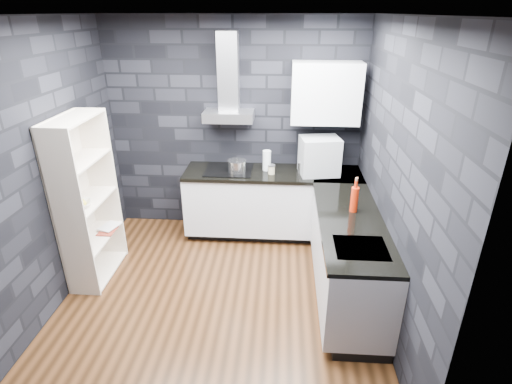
# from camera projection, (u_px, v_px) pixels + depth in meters

# --- Properties ---
(ground) EXTENTS (3.20, 3.20, 0.00)m
(ground) POSITION_uv_depth(u_px,v_px,m) (220.00, 295.00, 4.19)
(ground) COLOR #472813
(ceiling) EXTENTS (3.20, 3.20, 0.00)m
(ceiling) POSITION_uv_depth(u_px,v_px,m) (207.00, 14.00, 3.07)
(ceiling) COLOR silver
(wall_back) EXTENTS (3.20, 0.05, 2.70)m
(wall_back) POSITION_uv_depth(u_px,v_px,m) (235.00, 129.00, 5.11)
(wall_back) COLOR black
(wall_back) RESTS_ON ground
(wall_front) EXTENTS (3.20, 0.05, 2.70)m
(wall_front) POSITION_uv_depth(u_px,v_px,m) (165.00, 290.00, 2.16)
(wall_front) COLOR black
(wall_front) RESTS_ON ground
(wall_left) EXTENTS (0.05, 3.20, 2.70)m
(wall_left) POSITION_uv_depth(u_px,v_px,m) (43.00, 172.00, 3.74)
(wall_left) COLOR black
(wall_left) RESTS_ON ground
(wall_right) EXTENTS (0.05, 3.20, 2.70)m
(wall_right) POSITION_uv_depth(u_px,v_px,m) (396.00, 181.00, 3.53)
(wall_right) COLOR black
(wall_right) RESTS_ON ground
(toekick_back) EXTENTS (2.18, 0.50, 0.10)m
(toekick_back) POSITION_uv_depth(u_px,v_px,m) (272.00, 229.00, 5.36)
(toekick_back) COLOR black
(toekick_back) RESTS_ON ground
(toekick_right) EXTENTS (0.50, 1.78, 0.10)m
(toekick_right) POSITION_uv_depth(u_px,v_px,m) (348.00, 291.00, 4.18)
(toekick_right) COLOR black
(toekick_right) RESTS_ON ground
(counter_back_cab) EXTENTS (2.20, 0.60, 0.76)m
(counter_back_cab) POSITION_uv_depth(u_px,v_px,m) (272.00, 202.00, 5.14)
(counter_back_cab) COLOR silver
(counter_back_cab) RESTS_ON ground
(counter_right_cab) EXTENTS (0.60, 1.80, 0.76)m
(counter_right_cab) POSITION_uv_depth(u_px,v_px,m) (348.00, 256.00, 4.00)
(counter_right_cab) COLOR silver
(counter_right_cab) RESTS_ON ground
(counter_back_top) EXTENTS (2.20, 0.62, 0.04)m
(counter_back_top) POSITION_uv_depth(u_px,v_px,m) (273.00, 173.00, 4.97)
(counter_back_top) COLOR black
(counter_back_top) RESTS_ON counter_back_cab
(counter_right_top) EXTENTS (0.62, 1.80, 0.04)m
(counter_right_top) POSITION_uv_depth(u_px,v_px,m) (351.00, 221.00, 3.84)
(counter_right_top) COLOR black
(counter_right_top) RESTS_ON counter_right_cab
(counter_corner_top) EXTENTS (0.62, 0.62, 0.04)m
(counter_corner_top) POSITION_uv_depth(u_px,v_px,m) (337.00, 175.00, 4.93)
(counter_corner_top) COLOR black
(counter_corner_top) RESTS_ON counter_right_cab
(hood_body) EXTENTS (0.60, 0.34, 0.12)m
(hood_body) POSITION_uv_depth(u_px,v_px,m) (229.00, 116.00, 4.85)
(hood_body) COLOR silver
(hood_body) RESTS_ON wall_back
(hood_chimney) EXTENTS (0.24, 0.20, 0.90)m
(hood_chimney) POSITION_uv_depth(u_px,v_px,m) (228.00, 72.00, 4.70)
(hood_chimney) COLOR silver
(hood_chimney) RESTS_ON hood_body
(upper_cabinet) EXTENTS (0.80, 0.35, 0.70)m
(upper_cabinet) POSITION_uv_depth(u_px,v_px,m) (326.00, 93.00, 4.65)
(upper_cabinet) COLOR silver
(upper_cabinet) RESTS_ON wall_back
(cooktop) EXTENTS (0.58, 0.50, 0.01)m
(cooktop) POSITION_uv_depth(u_px,v_px,m) (229.00, 170.00, 5.00)
(cooktop) COLOR black
(cooktop) RESTS_ON counter_back_top
(sink_rim) EXTENTS (0.44, 0.40, 0.01)m
(sink_rim) POSITION_uv_depth(u_px,v_px,m) (361.00, 248.00, 3.38)
(sink_rim) COLOR silver
(sink_rim) RESTS_ON counter_right_top
(pot) EXTENTS (0.22, 0.22, 0.13)m
(pot) POSITION_uv_depth(u_px,v_px,m) (237.00, 167.00, 4.91)
(pot) COLOR silver
(pot) RESTS_ON cooktop
(glass_vase) EXTENTS (0.13, 0.13, 0.25)m
(glass_vase) POSITION_uv_depth(u_px,v_px,m) (267.00, 160.00, 4.96)
(glass_vase) COLOR silver
(glass_vase) RESTS_ON counter_back_top
(storage_jar) EXTENTS (0.09, 0.09, 0.10)m
(storage_jar) POSITION_uv_depth(u_px,v_px,m) (271.00, 170.00, 4.88)
(storage_jar) COLOR tan
(storage_jar) RESTS_ON counter_back_top
(utensil_crock) EXTENTS (0.14, 0.14, 0.14)m
(utensil_crock) POSITION_uv_depth(u_px,v_px,m) (302.00, 167.00, 4.90)
(utensil_crock) COLOR silver
(utensil_crock) RESTS_ON counter_back_top
(appliance_garage) EXTENTS (0.51, 0.43, 0.46)m
(appliance_garage) POSITION_uv_depth(u_px,v_px,m) (319.00, 156.00, 4.82)
(appliance_garage) COLOR #AAAEB2
(appliance_garage) RESTS_ON counter_back_top
(red_bottle) EXTENTS (0.09, 0.09, 0.26)m
(red_bottle) POSITION_uv_depth(u_px,v_px,m) (354.00, 200.00, 3.94)
(red_bottle) COLOR #B12309
(red_bottle) RESTS_ON counter_right_top
(bookshelf) EXTENTS (0.53, 0.86, 1.80)m
(bookshelf) POSITION_uv_depth(u_px,v_px,m) (87.00, 201.00, 4.19)
(bookshelf) COLOR beige
(bookshelf) RESTS_ON ground
(fruit_bowl) EXTENTS (0.29, 0.29, 0.06)m
(fruit_bowl) POSITION_uv_depth(u_px,v_px,m) (80.00, 204.00, 4.04)
(fruit_bowl) COLOR white
(fruit_bowl) RESTS_ON bookshelf
(book_red) EXTENTS (0.18, 0.03, 0.24)m
(book_red) POSITION_uv_depth(u_px,v_px,m) (99.00, 222.00, 4.46)
(book_red) COLOR maroon
(book_red) RESTS_ON bookshelf
(book_second) EXTENTS (0.17, 0.07, 0.23)m
(book_second) POSITION_uv_depth(u_px,v_px,m) (102.00, 217.00, 4.52)
(book_second) COLOR #B2B2B2
(book_second) RESTS_ON bookshelf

